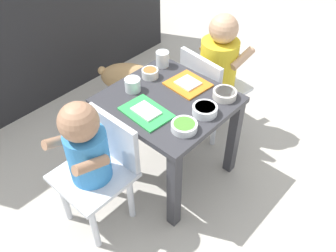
% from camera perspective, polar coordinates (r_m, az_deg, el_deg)
% --- Properties ---
extents(ground_plane, '(7.00, 7.00, 0.00)m').
position_cam_1_polar(ground_plane, '(1.84, 0.00, -6.82)').
color(ground_plane, '#B2ADA3').
extents(kitchen_cabinet_back, '(1.86, 0.35, 0.97)m').
position_cam_1_polar(kitchen_cabinet_back, '(2.30, -21.57, 16.05)').
color(kitchen_cabinet_back, '#232326').
rests_on(kitchen_cabinet_back, ground).
extents(dining_table, '(0.48, 0.51, 0.45)m').
position_cam_1_polar(dining_table, '(1.59, 0.00, 1.80)').
color(dining_table, '#333338').
rests_on(dining_table, ground).
extents(seated_child_left, '(0.28, 0.28, 0.65)m').
position_cam_1_polar(seated_child_left, '(1.39, -12.36, -4.00)').
color(seated_child_left, silver).
rests_on(seated_child_left, ground).
extents(seated_child_right, '(0.31, 0.31, 0.68)m').
position_cam_1_polar(seated_child_right, '(1.83, 7.88, 9.75)').
color(seated_child_right, silver).
rests_on(seated_child_right, ground).
extents(dog, '(0.33, 0.41, 0.30)m').
position_cam_1_polar(dog, '(2.13, -5.34, 7.63)').
color(dog, tan).
rests_on(dog, ground).
extents(food_tray_left, '(0.15, 0.21, 0.02)m').
position_cam_1_polar(food_tray_left, '(1.46, -3.54, 2.25)').
color(food_tray_left, green).
rests_on(food_tray_left, dining_table).
extents(food_tray_right, '(0.17, 0.18, 0.02)m').
position_cam_1_polar(food_tray_right, '(1.61, 3.15, 6.72)').
color(food_tray_right, orange).
rests_on(food_tray_right, dining_table).
extents(water_cup_left, '(0.06, 0.06, 0.07)m').
position_cam_1_polar(water_cup_left, '(1.73, -0.89, 10.52)').
color(water_cup_left, white).
rests_on(water_cup_left, dining_table).
extents(water_cup_right, '(0.07, 0.07, 0.06)m').
position_cam_1_polar(water_cup_right, '(1.57, -5.65, 6.45)').
color(water_cup_right, white).
rests_on(water_cup_right, dining_table).
extents(cereal_bowl_left_side, '(0.10, 0.10, 0.04)m').
position_cam_1_polar(cereal_bowl_left_side, '(1.45, 5.90, 2.60)').
color(cereal_bowl_left_side, white).
rests_on(cereal_bowl_left_side, dining_table).
extents(veggie_bowl_near, '(0.10, 0.10, 0.03)m').
position_cam_1_polar(veggie_bowl_near, '(1.37, 2.61, -0.04)').
color(veggie_bowl_near, white).
rests_on(veggie_bowl_near, dining_table).
extents(veggie_bowl_far, '(0.08, 0.08, 0.04)m').
position_cam_1_polar(veggie_bowl_far, '(1.65, -2.88, 8.43)').
color(veggie_bowl_far, white).
rests_on(veggie_bowl_far, dining_table).
extents(cereal_bowl_right_side, '(0.10, 0.10, 0.03)m').
position_cam_1_polar(cereal_bowl_right_side, '(1.55, 9.03, 5.08)').
color(cereal_bowl_right_side, silver).
rests_on(cereal_bowl_right_side, dining_table).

